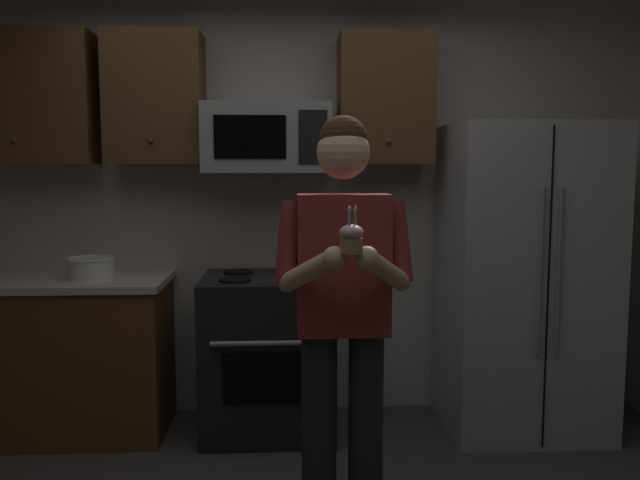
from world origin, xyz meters
TOP-DOWN VIEW (x-y plane):
  - wall_back at (0.00, 1.75)m, footprint 4.40×0.10m
  - oven_range at (-0.15, 1.36)m, footprint 0.76×0.70m
  - microwave at (-0.15, 1.48)m, footprint 0.74×0.41m
  - refrigerator at (1.35, 1.32)m, footprint 0.90×0.75m
  - cabinet_row_upper at (-0.72, 1.53)m, footprint 2.78×0.36m
  - counter_left at (-1.45, 1.38)m, footprint 1.44×0.66m
  - bowl_large_white at (-1.15, 1.34)m, footprint 0.27×0.27m
  - person at (0.19, 0.26)m, footprint 0.60×0.48m
  - cupcake at (0.19, -0.07)m, footprint 0.09×0.09m

SIDE VIEW (x-z plane):
  - oven_range at x=-0.15m, z-range 0.00..0.93m
  - counter_left at x=-1.45m, z-range 0.00..0.92m
  - refrigerator at x=1.35m, z-range 0.00..1.80m
  - bowl_large_white at x=-1.15m, z-range 0.92..1.05m
  - person at x=0.19m, z-range 0.11..1.88m
  - cupcake at x=0.19m, z-range 1.21..1.38m
  - wall_back at x=0.00m, z-range 0.00..2.60m
  - microwave at x=-0.15m, z-range 1.52..1.92m
  - cabinet_row_upper at x=-0.72m, z-range 1.57..2.33m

